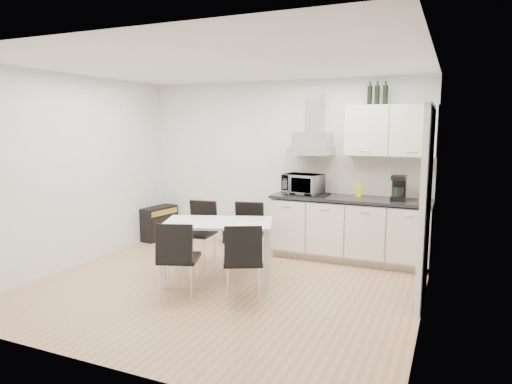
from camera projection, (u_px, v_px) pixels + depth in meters
ground at (222, 287)px, 5.48m from camera, size 4.50×4.50×0.00m
wall_back at (281, 166)px, 7.10m from camera, size 4.50×0.10×2.60m
wall_front at (98, 208)px, 3.48m from camera, size 4.50×0.10×2.60m
wall_left at (74, 172)px, 6.18m from camera, size 0.10×4.00×2.60m
wall_right at (427, 191)px, 4.39m from camera, size 0.10×4.00×2.60m
ceiling at (220, 64)px, 5.10m from camera, size 4.50×4.50×0.00m
doorway at (425, 207)px, 4.94m from camera, size 0.08×1.04×2.10m
kitchenette at (353, 203)px, 6.46m from camera, size 2.22×0.64×2.52m
dining_table at (218, 228)px, 5.63m from camera, size 1.49×1.15×0.75m
chair_far_left at (198, 234)px, 6.29m from camera, size 0.48×0.53×0.88m
chair_far_right at (247, 236)px, 6.16m from camera, size 0.53×0.58×0.88m
chair_near_left at (179, 259)px, 5.11m from camera, size 0.58×0.62×0.88m
chair_near_right at (243, 261)px, 5.02m from camera, size 0.62×0.64×0.88m
guitar_amp at (159, 223)px, 7.76m from camera, size 0.39×0.70×0.56m
floor_speaker at (230, 233)px, 7.51m from camera, size 0.22×0.20×0.34m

